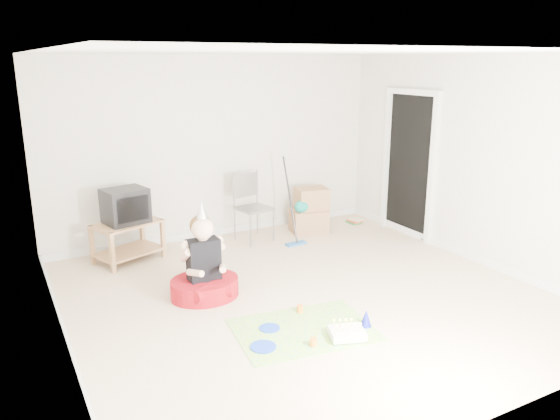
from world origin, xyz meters
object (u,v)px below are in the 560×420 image
folding_chair (254,208)px  seated_woman (204,276)px  crt_tv (125,206)px  tv_stand (128,238)px  birthday_cake (347,334)px  cardboard_boxes (310,211)px

folding_chair → seated_woman: seated_woman is taller
crt_tv → folding_chair: folding_chair is taller
tv_stand → seated_woman: bearing=-73.2°
crt_tv → birthday_cake: 3.39m
tv_stand → birthday_cake: 3.33m
cardboard_boxes → seated_woman: 2.68m
crt_tv → birthday_cake: crt_tv is taller
tv_stand → seated_woman: size_ratio=0.87×
folding_chair → birthday_cake: 3.07m
folding_chair → birthday_cake: folding_chair is taller
seated_woman → birthday_cake: size_ratio=2.80×
crt_tv → birthday_cake: (1.30, -3.05, -0.69)m
crt_tv → seated_woman: size_ratio=0.47×
cardboard_boxes → seated_woman: (-2.24, -1.47, -0.08)m
cardboard_boxes → birthday_cake: (-1.41, -2.99, -0.28)m
seated_woman → birthday_cake: 1.74m
tv_stand → crt_tv: 0.43m
tv_stand → folding_chair: (1.78, -0.05, 0.18)m
tv_stand → folding_chair: bearing=-1.6°
crt_tv → folding_chair: size_ratio=0.52×
folding_chair → birthday_cake: (-0.48, -3.00, -0.44)m
folding_chair → tv_stand: bearing=178.4°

